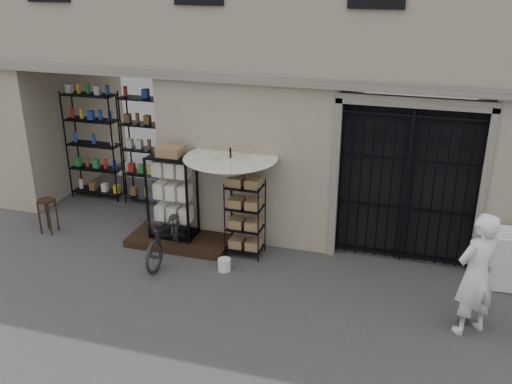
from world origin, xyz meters
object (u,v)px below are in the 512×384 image
(steel_bollard, at_px, (467,299))
(bicycle, at_px, (171,257))
(white_bucket, at_px, (224,265))
(wooden_stool, at_px, (48,215))
(wire_rack, at_px, (245,220))
(shopkeeper, at_px, (467,330))
(display_cabinet, at_px, (173,201))
(easel_sign, at_px, (507,262))
(market_umbrella, at_px, (231,162))

(steel_bollard, bearing_deg, bicycle, 173.01)
(white_bucket, relative_size, wooden_stool, 0.32)
(wire_rack, bearing_deg, white_bucket, -107.33)
(wire_rack, relative_size, shopkeeper, 0.76)
(display_cabinet, height_order, white_bucket, display_cabinet)
(easel_sign, bearing_deg, wire_rack, 175.90)
(display_cabinet, bearing_deg, easel_sign, 5.61)
(easel_sign, bearing_deg, bicycle, -179.01)
(shopkeeper, distance_m, easel_sign, 1.56)
(market_umbrella, bearing_deg, easel_sign, -1.38)
(market_umbrella, height_order, shopkeeper, market_umbrella)
(market_umbrella, height_order, easel_sign, market_umbrella)
(white_bucket, bearing_deg, wooden_stool, 173.70)
(market_umbrella, xyz_separation_m, steel_bollard, (4.20, -1.27, -1.34))
(bicycle, bearing_deg, display_cabinet, 105.61)
(wire_rack, bearing_deg, easel_sign, -3.36)
(display_cabinet, relative_size, wooden_stool, 2.49)
(display_cabinet, height_order, wooden_stool, display_cabinet)
(shopkeeper, bearing_deg, wooden_stool, -46.41)
(wooden_stool, distance_m, shopkeeper, 8.14)
(white_bucket, distance_m, steel_bollard, 4.10)
(shopkeeper, bearing_deg, display_cabinet, -53.26)
(display_cabinet, xyz_separation_m, shopkeeper, (5.42, -1.40, -0.89))
(wooden_stool, bearing_deg, market_umbrella, 5.51)
(wire_rack, height_order, shopkeeper, wire_rack)
(shopkeeper, relative_size, easel_sign, 1.79)
(shopkeeper, bearing_deg, easel_sign, -152.83)
(market_umbrella, xyz_separation_m, shopkeeper, (4.24, -1.45, -1.77))
(wooden_stool, xyz_separation_m, shopkeeper, (8.06, -1.08, -0.38))
(market_umbrella, relative_size, shopkeeper, 1.28)
(display_cabinet, distance_m, shopkeeper, 5.67)
(bicycle, bearing_deg, wire_rack, 20.81)
(wire_rack, xyz_separation_m, bicycle, (-1.31, -0.52, -0.72))
(market_umbrella, xyz_separation_m, bicycle, (-1.00, -0.63, -1.77))
(steel_bollard, bearing_deg, wire_rack, 163.43)
(bicycle, distance_m, shopkeeper, 5.31)
(steel_bollard, xyz_separation_m, shopkeeper, (0.04, -0.18, -0.43))
(wire_rack, bearing_deg, wooden_stool, -179.82)
(display_cabinet, height_order, bicycle, display_cabinet)
(display_cabinet, xyz_separation_m, white_bucket, (1.31, -0.76, -0.78))
(wooden_stool, height_order, shopkeeper, wooden_stool)
(shopkeeper, bearing_deg, white_bucket, -47.70)
(display_cabinet, distance_m, steel_bollard, 5.53)
(display_cabinet, xyz_separation_m, bicycle, (0.17, -0.58, -0.89))
(white_bucket, xyz_separation_m, wooden_stool, (-3.96, 0.44, 0.27))
(white_bucket, relative_size, bicycle, 0.12)
(wooden_stool, bearing_deg, bicycle, -5.39)
(market_umbrella, bearing_deg, wire_rack, -20.50)
(wire_rack, height_order, steel_bollard, wire_rack)
(wooden_stool, relative_size, shopkeeper, 0.37)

